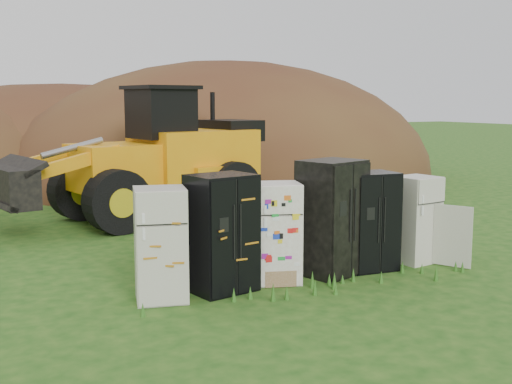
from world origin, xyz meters
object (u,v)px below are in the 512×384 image
(fridge_leftmost, at_px, (161,244))
(fridge_dark_mid, at_px, (331,218))
(fridge_black_side, at_px, (222,233))
(fridge_black_right, at_px, (369,221))
(fridge_open_door, at_px, (416,219))
(fridge_sticker, at_px, (277,233))
(wheel_loader, at_px, (132,154))

(fridge_leftmost, bearing_deg, fridge_dark_mid, 15.40)
(fridge_black_side, bearing_deg, fridge_black_right, -10.70)
(fridge_dark_mid, relative_size, fridge_open_door, 1.24)
(fridge_black_side, relative_size, fridge_sticker, 1.12)
(fridge_open_door, relative_size, wheel_loader, 0.23)
(fridge_black_side, bearing_deg, fridge_leftmost, 170.29)
(fridge_leftmost, bearing_deg, fridge_black_side, 15.36)
(fridge_sticker, height_order, wheel_loader, wheel_loader)
(fridge_black_side, xyz_separation_m, fridge_dark_mid, (2.05, 0.03, 0.06))
(fridge_sticker, xyz_separation_m, fridge_dark_mid, (1.05, -0.01, 0.16))
(fridge_dark_mid, distance_m, fridge_open_door, 1.84)
(wheel_loader, bearing_deg, fridge_black_right, -79.48)
(fridge_black_right, bearing_deg, fridge_leftmost, -173.82)
(fridge_leftmost, relative_size, fridge_black_side, 0.92)
(fridge_dark_mid, bearing_deg, fridge_sticker, 162.46)
(fridge_sticker, distance_m, fridge_black_right, 1.83)
(fridge_sticker, relative_size, fridge_dark_mid, 0.83)
(fridge_leftmost, relative_size, fridge_open_door, 1.07)
(fridge_leftmost, distance_m, fridge_black_right, 3.81)
(fridge_open_door, height_order, wheel_loader, wheel_loader)
(fridge_open_door, bearing_deg, fridge_black_side, 172.83)
(fridge_black_right, height_order, wheel_loader, wheel_loader)
(wheel_loader, bearing_deg, fridge_open_door, -71.40)
(fridge_open_door, bearing_deg, fridge_leftmost, 172.97)
(fridge_dark_mid, relative_size, fridge_black_right, 1.14)
(fridge_dark_mid, bearing_deg, fridge_leftmost, 163.69)
(fridge_leftmost, xyz_separation_m, wheel_loader, (1.46, 6.24, 0.81))
(fridge_leftmost, height_order, fridge_dark_mid, fridge_dark_mid)
(fridge_open_door, xyz_separation_m, wheel_loader, (-3.42, 6.22, 0.86))
(fridge_dark_mid, xyz_separation_m, fridge_open_door, (1.83, -0.02, -0.19))
(fridge_leftmost, height_order, wheel_loader, wheel_loader)
(wheel_loader, bearing_deg, fridge_dark_mid, -85.85)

